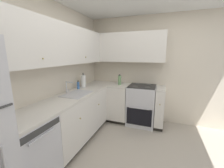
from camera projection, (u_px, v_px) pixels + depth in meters
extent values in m
cube|color=beige|center=(40.00, 79.00, 2.24)|extent=(3.76, 0.05, 2.52)
cube|color=beige|center=(158.00, 70.00, 3.37)|extent=(0.05, 3.44, 2.52)
cube|color=silver|center=(26.00, 155.00, 1.72)|extent=(0.60, 0.60, 0.88)
cube|color=#333333|center=(41.00, 130.00, 1.54)|extent=(0.55, 0.01, 0.07)
cube|color=silver|center=(43.00, 136.00, 1.55)|extent=(0.36, 0.02, 0.02)
cube|color=silver|center=(77.00, 116.00, 2.71)|extent=(1.56, 0.60, 0.79)
cube|color=black|center=(76.00, 136.00, 2.81)|extent=(1.56, 0.54, 0.09)
sphere|color=tan|center=(80.00, 118.00, 2.26)|extent=(0.02, 0.02, 0.02)
sphere|color=tan|center=(99.00, 104.00, 2.88)|extent=(0.02, 0.02, 0.02)
cube|color=beige|center=(75.00, 95.00, 2.62)|extent=(2.76, 0.60, 0.03)
cube|color=silver|center=(119.00, 102.00, 3.52)|extent=(0.60, 0.45, 0.79)
cube|color=black|center=(120.00, 117.00, 3.64)|extent=(0.54, 0.45, 0.09)
cube|color=silver|center=(160.00, 106.00, 3.20)|extent=(0.60, 0.19, 0.79)
cube|color=black|center=(159.00, 124.00, 3.31)|extent=(0.54, 0.19, 0.09)
sphere|color=tan|center=(160.00, 105.00, 2.88)|extent=(0.02, 0.02, 0.02)
cube|color=beige|center=(120.00, 85.00, 3.43)|extent=(0.60, 0.45, 0.03)
cube|color=beige|center=(161.00, 89.00, 3.11)|extent=(0.60, 0.19, 0.03)
cube|color=silver|center=(141.00, 105.00, 3.36)|extent=(0.64, 0.62, 0.92)
cube|color=black|center=(139.00, 117.00, 3.09)|extent=(0.02, 0.55, 0.39)
cube|color=silver|center=(139.00, 108.00, 3.03)|extent=(0.02, 0.43, 0.02)
cube|color=black|center=(142.00, 86.00, 3.26)|extent=(0.59, 0.60, 0.01)
cube|color=silver|center=(144.00, 81.00, 3.53)|extent=(0.03, 0.60, 0.15)
cylinder|color=#4C4C4C|center=(148.00, 87.00, 3.09)|extent=(0.11, 0.11, 0.01)
cylinder|color=#4C4C4C|center=(135.00, 86.00, 3.18)|extent=(0.11, 0.11, 0.01)
cylinder|color=#4C4C4C|center=(149.00, 85.00, 3.35)|extent=(0.11, 0.11, 0.01)
cylinder|color=#4C4C4C|center=(138.00, 84.00, 3.44)|extent=(0.11, 0.11, 0.01)
cube|color=silver|center=(60.00, 45.00, 2.33)|extent=(2.44, 0.32, 0.67)
sphere|color=tan|center=(43.00, 59.00, 1.83)|extent=(0.02, 0.02, 0.02)
sphere|color=tan|center=(86.00, 57.00, 2.81)|extent=(0.02, 0.02, 0.02)
cube|color=silver|center=(125.00, 48.00, 3.35)|extent=(0.32, 1.83, 0.67)
cube|color=#B7B7BC|center=(77.00, 94.00, 2.62)|extent=(0.56, 0.40, 0.01)
cube|color=gray|center=(77.00, 96.00, 2.63)|extent=(0.51, 0.36, 0.09)
cube|color=#99999E|center=(77.00, 96.00, 2.63)|extent=(0.02, 0.35, 0.06)
cylinder|color=silver|center=(67.00, 87.00, 2.68)|extent=(0.02, 0.02, 0.22)
cylinder|color=silver|center=(70.00, 82.00, 2.63)|extent=(0.02, 0.15, 0.02)
cylinder|color=silver|center=(68.00, 91.00, 2.74)|extent=(0.02, 0.02, 0.06)
cylinder|color=#3F72BF|center=(78.00, 85.00, 3.01)|extent=(0.05, 0.05, 0.15)
cylinder|color=#262626|center=(78.00, 81.00, 2.99)|extent=(0.02, 0.02, 0.03)
cylinder|color=white|center=(83.00, 81.00, 3.15)|extent=(0.11, 0.11, 0.27)
cylinder|color=#3F3F3F|center=(83.00, 80.00, 3.15)|extent=(0.02, 0.02, 0.33)
cylinder|color=#729E66|center=(120.00, 80.00, 3.41)|extent=(0.08, 0.08, 0.22)
cylinder|color=black|center=(120.00, 75.00, 3.38)|extent=(0.04, 0.04, 0.02)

